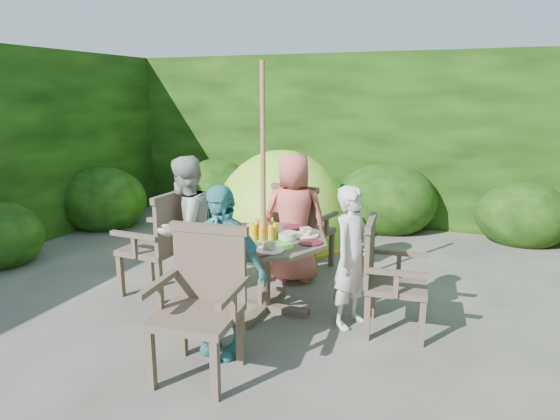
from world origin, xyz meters
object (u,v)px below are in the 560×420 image
(dome_tent, at_px, (281,237))
(child_front, at_px, (222,270))
(garden_chair_front, at_px, (201,300))
(child_back, at_px, (294,218))
(garden_chair_right, at_px, (387,275))
(child_left, at_px, (186,229))
(parasol_pole, at_px, (263,192))
(garden_chair_back, at_px, (302,227))
(child_right, at_px, (352,257))
(patio_table, at_px, (264,250))
(garden_chair_left, at_px, (160,242))

(dome_tent, bearing_deg, child_front, -82.57)
(garden_chair_front, height_order, child_back, child_back)
(garden_chair_right, bearing_deg, child_back, 47.94)
(child_left, relative_size, child_back, 1.02)
(parasol_pole, distance_m, garden_chair_right, 1.26)
(garden_chair_back, bearing_deg, child_right, 137.60)
(child_right, bearing_deg, dome_tent, 53.15)
(patio_table, relative_size, child_front, 0.90)
(garden_chair_right, bearing_deg, child_right, 82.70)
(parasol_pole, relative_size, garden_chair_front, 2.21)
(garden_chair_back, distance_m, dome_tent, 1.44)
(child_left, height_order, child_back, child_left)
(dome_tent, bearing_deg, garden_chair_right, -56.99)
(garden_chair_right, height_order, garden_chair_front, garden_chair_front)
(garden_chair_back, relative_size, garden_chair_front, 0.95)
(garden_chair_front, bearing_deg, garden_chair_back, 84.89)
(child_right, bearing_deg, garden_chair_left, 109.51)
(child_left, distance_m, child_front, 1.13)
(patio_table, bearing_deg, child_back, 90.31)
(patio_table, relative_size, child_left, 0.86)
(child_front, bearing_deg, dome_tent, 111.38)
(patio_table, height_order, garden_chair_right, garden_chair_right)
(child_back, bearing_deg, garden_chair_left, 22.71)
(patio_table, height_order, child_left, child_left)
(patio_table, distance_m, dome_tent, 2.43)
(parasol_pole, bearing_deg, garden_chair_front, -90.41)
(garden_chair_left, distance_m, child_back, 1.36)
(parasol_pole, xyz_separation_m, garden_chair_left, (-1.09, -0.00, -0.57))
(garden_chair_right, height_order, child_back, child_back)
(parasol_pole, relative_size, garden_chair_left, 2.23)
(garden_chair_left, bearing_deg, patio_table, 92.56)
(garden_chair_right, bearing_deg, parasol_pole, 83.83)
(parasol_pole, height_order, garden_chair_left, parasol_pole)
(garden_chair_back, relative_size, child_back, 0.70)
(garden_chair_front, height_order, child_front, child_front)
(child_right, bearing_deg, garden_chair_right, -72.15)
(child_left, distance_m, dome_tent, 2.36)
(child_right, distance_m, child_back, 1.13)
(child_left, xyz_separation_m, child_back, (0.80, 0.80, -0.01))
(garden_chair_left, height_order, child_front, child_front)
(patio_table, height_order, child_front, child_front)
(patio_table, height_order, child_back, child_back)
(garden_chair_front, bearing_deg, child_right, 48.17)
(patio_table, bearing_deg, garden_chair_right, -0.45)
(parasol_pole, bearing_deg, garden_chair_back, 90.86)
(patio_table, height_order, child_right, child_right)
(patio_table, height_order, garden_chair_back, garden_chair_back)
(garden_chair_left, bearing_deg, garden_chair_right, 92.20)
(patio_table, xyz_separation_m, parasol_pole, (-0.00, -0.00, 0.52))
(child_back, distance_m, child_front, 1.60)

